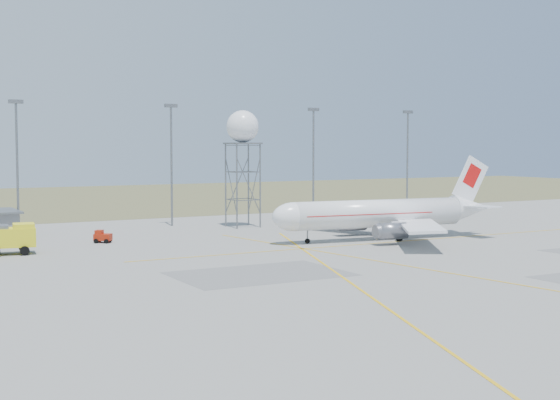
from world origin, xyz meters
TOP-DOWN VIEW (x-y plane):
  - ground at (0.00, 0.00)m, footprint 400.00×400.00m
  - grass_strip at (0.00, 140.00)m, footprint 400.00×120.00m
  - mast_a at (-35.00, 66.00)m, footprint 2.20×0.50m
  - mast_b at (-10.00, 66.00)m, footprint 2.20×0.50m
  - mast_c at (18.00, 66.00)m, footprint 2.20×0.50m
  - mast_d at (40.00, 66.00)m, footprint 2.20×0.50m
  - taxi_sign_near at (55.60, 72.00)m, footprint 1.60×0.17m
  - taxi_sign_far at (62.60, 72.00)m, footprint 1.60×0.17m
  - airliner_main at (9.18, 33.11)m, footprint 35.42×34.24m
  - radar_tower at (-0.30, 58.61)m, footprint 5.35×5.35m
  - baggage_tug at (-26.90, 49.09)m, footprint 2.78×2.71m

SIDE VIEW (x-z plane):
  - ground at x=0.00m, z-range 0.00..0.00m
  - grass_strip at x=0.00m, z-range 0.00..0.03m
  - baggage_tug at x=-26.90m, z-range -0.22..1.57m
  - taxi_sign_near at x=55.60m, z-range 0.29..1.49m
  - taxi_sign_far at x=62.60m, z-range 0.29..1.49m
  - airliner_main at x=9.18m, z-range -2.33..9.72m
  - radar_tower at x=-0.30m, z-range 1.18..20.54m
  - mast_a at x=-35.00m, z-range 1.82..22.32m
  - mast_b at x=-10.00m, z-range 1.82..22.32m
  - mast_c at x=18.00m, z-range 1.82..22.32m
  - mast_d at x=40.00m, z-range 1.82..22.32m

